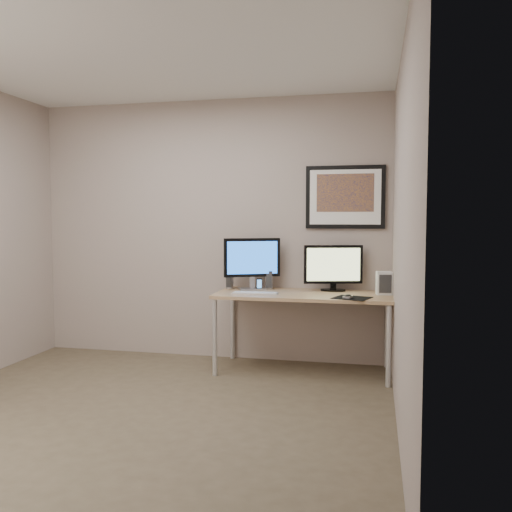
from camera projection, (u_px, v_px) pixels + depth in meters
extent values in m
plane|color=brown|center=(142.00, 414.00, 3.93)|extent=(3.60, 3.60, 0.00)
plane|color=white|center=(136.00, 47.00, 3.75)|extent=(3.60, 3.60, 0.00)
plane|color=gray|center=(210.00, 230.00, 5.49)|extent=(3.60, 0.00, 3.60)
plane|color=gray|center=(401.00, 237.00, 3.45)|extent=(0.00, 3.40, 3.40)
cube|color=olive|center=(304.00, 295.00, 4.98)|extent=(1.60, 0.70, 0.03)
cylinder|color=silver|center=(215.00, 337.00, 4.86)|extent=(0.04, 0.04, 0.70)
cylinder|color=silver|center=(233.00, 324.00, 5.47)|extent=(0.04, 0.04, 0.70)
cylinder|color=silver|center=(389.00, 346.00, 4.54)|extent=(0.04, 0.04, 0.70)
cylinder|color=silver|center=(387.00, 331.00, 5.14)|extent=(0.04, 0.04, 0.70)
cube|color=black|center=(345.00, 197.00, 5.16)|extent=(0.75, 0.03, 0.60)
cube|color=white|center=(345.00, 197.00, 5.15)|extent=(0.67, 0.00, 0.52)
cube|color=orange|center=(345.00, 193.00, 5.14)|extent=(0.54, 0.00, 0.36)
cube|color=#AFAFB4|center=(252.00, 289.00, 5.21)|extent=(0.30, 0.27, 0.02)
cube|color=#AFAFB4|center=(252.00, 282.00, 5.21)|extent=(0.06, 0.06, 0.11)
cube|color=black|center=(252.00, 257.00, 5.19)|extent=(0.51, 0.26, 0.37)
cube|color=#154AA4|center=(252.00, 258.00, 5.17)|extent=(0.45, 0.21, 0.31)
cube|color=black|center=(333.00, 290.00, 5.12)|extent=(0.26, 0.18, 0.02)
cube|color=black|center=(333.00, 286.00, 5.12)|extent=(0.06, 0.05, 0.05)
cube|color=black|center=(333.00, 264.00, 5.10)|extent=(0.55, 0.17, 0.36)
cube|color=#BCC586|center=(333.00, 265.00, 5.09)|extent=(0.49, 0.13, 0.31)
cylinder|color=#AFAFB4|center=(230.00, 279.00, 5.31)|extent=(0.07, 0.07, 0.18)
cylinder|color=#AFAFB4|center=(269.00, 279.00, 5.27)|extent=(0.09, 0.09, 0.20)
cube|color=black|center=(259.00, 284.00, 5.17)|extent=(0.07, 0.07, 0.12)
cube|color=silver|center=(255.00, 293.00, 4.95)|extent=(0.42, 0.11, 0.01)
cube|color=black|center=(352.00, 298.00, 4.68)|extent=(0.36, 0.34, 0.00)
ellipsoid|color=black|center=(348.00, 296.00, 4.66)|extent=(0.08, 0.11, 0.03)
cube|color=silver|center=(384.00, 283.00, 4.88)|extent=(0.15, 0.12, 0.21)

